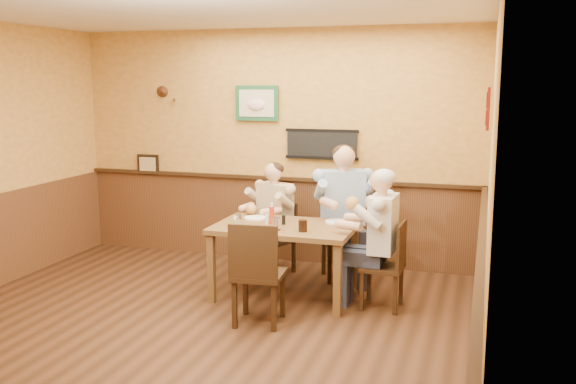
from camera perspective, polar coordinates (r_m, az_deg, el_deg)
name	(u,v)px	position (r m, az deg, el deg)	size (l,w,h in m)	color
room	(202,140)	(5.54, -7.68, 4.61)	(5.02, 5.03, 2.81)	#331D0F
dining_table	(285,234)	(6.49, -0.29, -3.75)	(1.40, 0.90, 0.75)	brown
chair_back_left	(275,239)	(7.36, -1.16, -4.16)	(0.37, 0.37, 0.81)	#352211
chair_back_right	(342,237)	(7.15, 4.85, -4.04)	(0.44, 0.44, 0.94)	#352211
chair_right_end	(382,265)	(6.30, 8.38, -6.43)	(0.40, 0.40, 0.86)	#352211
chair_near_side	(259,272)	(5.84, -2.60, -7.12)	(0.44, 0.44, 0.96)	#352211
diner_tan_shirt	(275,224)	(7.32, -1.16, -2.85)	(0.53, 0.53, 1.15)	beige
diner_blue_polo	(343,220)	(7.11, 4.87, -2.45)	(0.62, 0.62, 1.35)	#91AFDA
diner_white_elder	(383,246)	(6.25, 8.42, -4.81)	(0.57, 0.57, 1.23)	silver
water_glass_left	(237,220)	(6.41, -4.52, -2.53)	(0.08, 0.08, 0.12)	white
water_glass_mid	(277,224)	(6.24, -1.03, -2.85)	(0.08, 0.08, 0.12)	silver
cola_tumbler	(303,226)	(6.19, 1.33, -3.01)	(0.09, 0.09, 0.11)	black
hot_sauce_bottle	(272,214)	(6.49, -1.46, -2.00)	(0.05, 0.05, 0.20)	red
salt_shaker	(267,219)	(6.51, -1.87, -2.44)	(0.04, 0.04, 0.10)	white
pepper_shaker	(284,220)	(6.48, -0.39, -2.51)	(0.04, 0.04, 0.09)	black
plate_far_left	(255,218)	(6.77, -2.91, -2.31)	(0.24, 0.24, 0.02)	white
plate_far_right	(338,222)	(6.59, 4.45, -2.66)	(0.27, 0.27, 0.02)	silver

